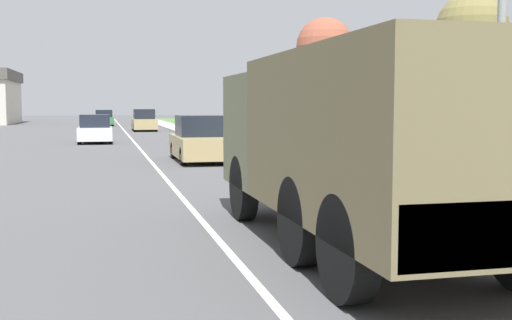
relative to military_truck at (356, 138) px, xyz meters
The scene contains 11 objects.
ground_plane 26.82m from the military_truck, 93.90° to the left, with size 180.00×180.00×0.00m, color #4C4C4F.
lane_centre_stripe 26.82m from the military_truck, 93.90° to the left, with size 0.12×120.00×0.00m.
sidewalk_right 26.89m from the military_truck, 84.28° to the left, with size 1.80×120.00×0.12m.
grass_strip_right 27.68m from the military_truck, 75.16° to the left, with size 7.00×120.00×0.02m.
military_truck is the anchor object (origin of this frame).
car_nearest_ahead 14.91m from the military_truck, 89.96° to the left, with size 1.92×4.62×1.69m.
car_second_ahead 27.85m from the military_truck, 98.12° to the left, with size 1.79×4.13×1.54m.
car_third_ahead 42.71m from the military_truck, 90.41° to the left, with size 1.81×4.32×1.72m.
car_fourth_ahead 56.53m from the military_truck, 93.39° to the left, with size 1.81×4.66×1.55m.
tree_mid_right 14.79m from the military_truck, 52.04° to the left, with size 2.46×2.46×5.91m.
tree_far_right 26.59m from the military_truck, 71.43° to the left, with size 3.10×3.10×6.81m.
Camera 1 is at (-1.72, 4.70, 2.10)m, focal length 45.00 mm.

